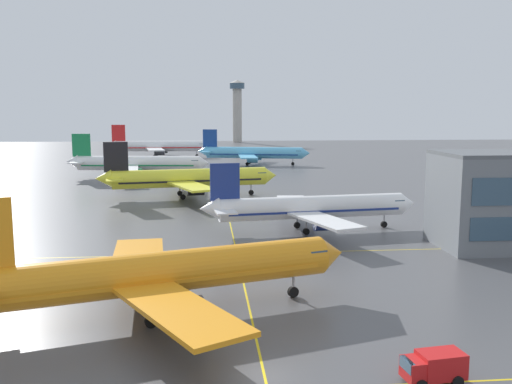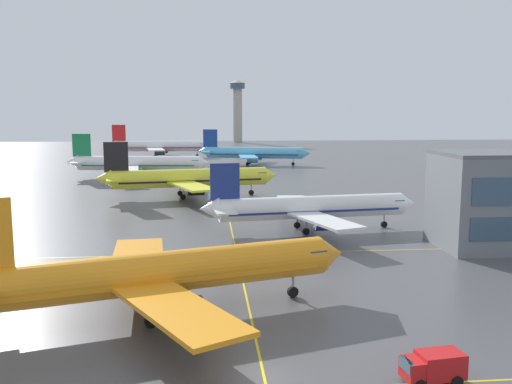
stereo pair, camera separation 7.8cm
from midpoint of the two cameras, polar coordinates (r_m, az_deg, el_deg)
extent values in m
plane|color=#4C4C4F|center=(40.40, 0.87, -18.27)|extent=(600.00, 600.00, 0.00)
cylinder|color=orange|center=(50.52, -9.18, -8.03)|extent=(30.59, 12.48, 3.66)
cone|color=orange|center=(56.42, 7.67, -6.26)|extent=(3.44, 4.16, 3.59)
cube|color=orange|center=(42.90, -7.93, -11.81)|extent=(11.38, 15.09, 0.39)
cube|color=orange|center=(58.25, -11.92, -6.49)|extent=(6.23, 14.84, 0.39)
cylinder|color=#333338|center=(46.50, -7.47, -11.83)|extent=(3.73, 2.89, 2.02)
cylinder|color=#333338|center=(55.78, -10.11, -8.44)|extent=(3.73, 2.89, 2.02)
cube|color=#385166|center=(55.25, 5.67, -5.97)|extent=(2.64, 3.73, 0.67)
cube|color=orange|center=(50.65, -9.16, -8.53)|extent=(28.24, 11.79, 0.35)
cylinder|color=#99999E|center=(55.20, 3.83, -9.08)|extent=(0.27, 0.27, 1.59)
cylinder|color=black|center=(55.52, 3.82, -10.13)|extent=(1.14, 0.72, 1.06)
cylinder|color=#99999E|center=(48.54, -10.70, -11.69)|extent=(0.27, 0.27, 1.59)
cylinder|color=black|center=(48.91, -10.66, -12.86)|extent=(1.14, 0.72, 1.06)
cylinder|color=#99999E|center=(53.21, -11.79, -9.92)|extent=(0.27, 0.27, 1.59)
cylinder|color=black|center=(53.55, -11.75, -11.00)|extent=(1.14, 0.72, 1.06)
cylinder|color=white|center=(84.56, 5.87, -1.54)|extent=(28.86, 7.05, 3.40)
cone|color=white|center=(90.61, 15.22, -1.13)|extent=(2.74, 3.61, 3.34)
cone|color=white|center=(80.97, -4.78, -1.70)|extent=(3.26, 3.57, 3.23)
cube|color=navy|center=(80.74, -3.17, 1.05)|extent=(4.30, 0.87, 5.37)
cube|color=white|center=(78.63, -3.15, -1.99)|extent=(3.44, 4.99, 0.21)
cube|color=white|center=(83.86, -3.75, -1.35)|extent=(3.44, 4.99, 0.21)
cube|color=white|center=(77.30, 7.01, -2.89)|extent=(8.85, 14.22, 0.36)
cube|color=white|center=(91.55, 3.84, -1.10)|extent=(5.73, 13.77, 0.36)
cylinder|color=navy|center=(80.61, 7.02, -3.27)|extent=(3.26, 2.26, 1.88)
cylinder|color=navy|center=(89.28, 5.02, -2.11)|extent=(3.26, 2.26, 1.88)
cube|color=#385166|center=(89.60, 14.06, -0.87)|extent=(2.00, 3.31, 0.63)
cube|color=navy|center=(84.64, 5.87, -1.82)|extent=(26.59, 6.79, 0.32)
cylinder|color=#99999E|center=(89.27, 12.97, -2.62)|extent=(0.25, 0.25, 1.48)
cylinder|color=black|center=(89.46, 12.95, -3.23)|extent=(1.03, 0.53, 0.99)
cylinder|color=#99999E|center=(82.25, 5.17, -3.36)|extent=(0.25, 0.25, 1.48)
cylinder|color=black|center=(82.45, 5.17, -4.03)|extent=(1.03, 0.53, 0.99)
cylinder|color=#99999E|center=(86.61, 4.24, -2.76)|extent=(0.25, 0.25, 1.48)
cylinder|color=black|center=(86.80, 4.23, -3.40)|extent=(1.03, 0.53, 0.99)
cylinder|color=yellow|center=(117.63, -6.65, 1.44)|extent=(32.29, 9.00, 3.81)
cone|color=yellow|center=(121.21, 1.50, 1.70)|extent=(3.18, 4.11, 3.73)
cone|color=yellow|center=(116.50, -15.28, 1.33)|extent=(3.76, 4.10, 3.62)
cube|color=black|center=(116.07, -14.08, 3.50)|extent=(4.81, 1.14, 6.02)
cube|color=yellow|center=(113.50, -14.24, 1.20)|extent=(4.02, 5.67, 0.24)
cube|color=yellow|center=(119.48, -14.26, 1.54)|extent=(4.02, 5.67, 0.24)
cube|color=yellow|center=(109.19, -6.54, 0.59)|extent=(10.34, 15.91, 0.40)
cube|color=yellow|center=(125.96, -7.63, 1.60)|extent=(5.89, 15.27, 0.40)
cylinder|color=black|center=(112.78, -6.16, 0.18)|extent=(3.71, 2.63, 2.11)
cylinder|color=black|center=(123.02, -6.88, 0.84)|extent=(3.71, 2.63, 2.11)
cube|color=#385166|center=(120.53, 0.45, 1.93)|extent=(2.35, 3.75, 0.70)
cube|color=black|center=(117.68, -6.65, 1.21)|extent=(29.76, 8.62, 0.36)
cylinder|color=#99999E|center=(120.40, -0.47, 0.48)|extent=(0.28, 0.28, 1.65)
cylinder|color=black|center=(120.56, -0.47, -0.04)|extent=(1.16, 0.63, 1.10)
cylinder|color=#99999E|center=(115.12, -7.44, 0.04)|extent=(0.28, 0.28, 1.65)
cylinder|color=black|center=(115.29, -7.43, -0.50)|extent=(1.16, 0.63, 1.10)
cylinder|color=#99999E|center=(120.25, -7.75, 0.39)|extent=(0.28, 0.28, 1.65)
cylinder|color=black|center=(120.41, -7.74, -0.13)|extent=(1.16, 0.63, 1.10)
cylinder|color=white|center=(152.74, -11.83, 2.91)|extent=(32.65, 7.01, 3.85)
cone|color=white|center=(149.99, -5.26, 2.96)|extent=(2.99, 4.01, 3.77)
cone|color=white|center=(157.46, -18.20, 2.98)|extent=(3.59, 3.96, 3.66)
cube|color=#197F47|center=(156.32, -17.35, 4.58)|extent=(4.88, 0.84, 6.08)
cube|color=white|center=(153.92, -17.81, 2.88)|extent=(3.74, 5.56, 0.24)
cube|color=white|center=(159.68, -17.13, 3.09)|extent=(3.74, 5.56, 0.24)
cube|color=white|center=(144.66, -12.94, 2.34)|extent=(6.92, 15.69, 0.41)
cube|color=white|center=(161.39, -11.53, 2.98)|extent=(9.63, 16.08, 0.41)
cylinder|color=#2D9956|center=(147.76, -12.16, 1.97)|extent=(3.64, 2.46, 2.13)
cylinder|color=#2D9956|center=(158.01, -11.34, 2.40)|extent=(3.64, 2.46, 2.13)
cube|color=#385166|center=(150.19, -6.15, 3.16)|extent=(2.16, 3.70, 0.71)
cube|color=#197F47|center=(152.78, -11.83, 2.73)|extent=(30.07, 6.80, 0.36)
cylinder|color=#99999E|center=(150.73, -6.90, 2.01)|extent=(0.28, 0.28, 1.67)
cylinder|color=black|center=(150.86, -6.89, 1.59)|extent=(1.15, 0.56, 1.11)
cylinder|color=#99999E|center=(150.87, -12.77, 1.87)|extent=(0.28, 0.28, 1.67)
cylinder|color=black|center=(151.00, -12.75, 1.45)|extent=(1.15, 0.56, 1.11)
cylinder|color=#99999E|center=(155.98, -12.33, 2.09)|extent=(0.28, 0.28, 1.67)
cylinder|color=black|center=(156.10, -12.32, 1.68)|extent=(1.15, 0.56, 1.11)
cylinder|color=#5BB7E5|center=(187.11, -0.15, 4.03)|extent=(32.04, 10.56, 3.80)
cone|color=#5BB7E5|center=(185.69, 5.15, 3.97)|extent=(3.33, 4.19, 3.72)
cone|color=#5BB7E5|center=(190.14, -5.43, 4.18)|extent=(3.90, 4.21, 3.61)
cube|color=navy|center=(189.33, -4.68, 5.48)|extent=(4.76, 1.38, 5.99)
cube|color=#5BB7E5|center=(186.77, -5.00, 4.12)|extent=(4.24, 5.76, 0.24)
cube|color=#5BB7E5|center=(192.61, -4.63, 4.25)|extent=(4.24, 5.76, 0.24)
cube|color=#5BB7E5|center=(178.90, -0.82, 3.64)|extent=(5.29, 15.02, 0.40)
cube|color=#5BB7E5|center=(195.68, -0.13, 4.04)|extent=(10.92, 15.79, 0.40)
cylinder|color=#5BB7E5|center=(182.11, -0.30, 3.31)|extent=(3.77, 2.78, 2.10)
cylinder|color=#5BB7E5|center=(192.38, 0.10, 3.58)|extent=(3.77, 2.78, 2.10)
cube|color=#385166|center=(185.75, 4.45, 4.15)|extent=(2.51, 3.80, 0.70)
cube|color=navy|center=(187.15, -0.15, 3.89)|extent=(29.55, 10.05, 0.36)
cylinder|color=#99999E|center=(186.10, 3.82, 3.23)|extent=(0.28, 0.28, 1.65)
cylinder|color=black|center=(186.20, 3.82, 2.90)|extent=(1.17, 0.67, 1.10)
cylinder|color=#99999E|center=(185.02, -0.87, 3.22)|extent=(0.28, 0.28, 1.65)
cylinder|color=black|center=(185.12, -0.87, 2.88)|extent=(1.17, 0.67, 1.10)
cylinder|color=#99999E|center=(190.14, -0.65, 3.36)|extent=(0.28, 0.28, 1.65)
cylinder|color=black|center=(190.24, -0.65, 3.03)|extent=(1.17, 0.67, 1.10)
cylinder|color=white|center=(220.68, -9.65, 4.64)|extent=(34.38, 5.25, 4.07)
cone|color=white|center=(219.37, -4.82, 4.71)|extent=(2.92, 4.08, 3.99)
cone|color=white|center=(223.56, -14.48, 4.65)|extent=(3.56, 3.98, 3.87)
cube|color=red|center=(222.80, -13.81, 5.85)|extent=(5.15, 0.56, 6.42)
cube|color=white|center=(219.98, -14.06, 4.61)|extent=(3.62, 5.68, 0.26)
cube|color=white|center=(226.28, -13.76, 4.72)|extent=(3.62, 5.68, 0.26)
cube|color=white|center=(211.83, -10.21, 4.31)|extent=(8.28, 16.78, 0.43)
cube|color=white|center=(229.86, -9.66, 4.63)|extent=(9.28, 16.93, 0.43)
cylinder|color=#4C4C51|center=(215.27, -9.75, 4.01)|extent=(3.72, 2.37, 2.25)
cylinder|color=#4C4C51|center=(226.31, -9.43, 4.22)|extent=(3.72, 2.37, 2.25)
cube|color=#385166|center=(219.42, -5.47, 4.86)|extent=(2.06, 3.81, 0.75)
cube|color=red|center=(220.71, -9.65, 4.51)|extent=(31.64, 5.20, 0.39)
cylinder|color=#99999E|center=(219.73, -6.02, 4.01)|extent=(0.30, 0.30, 1.77)
cylinder|color=black|center=(219.82, -6.01, 3.71)|extent=(1.19, 0.52, 1.18)
cylinder|color=#99999E|center=(218.35, -10.28, 3.90)|extent=(0.30, 0.30, 1.77)
cylinder|color=black|center=(218.44, -10.27, 3.59)|extent=(1.19, 0.52, 1.18)
cylinder|color=#99999E|center=(223.86, -10.10, 4.01)|extent=(0.30, 0.30, 1.77)
cylinder|color=black|center=(223.95, -10.10, 3.71)|extent=(1.19, 0.52, 1.18)
cube|color=yellow|center=(71.68, -1.94, -6.29)|extent=(160.71, 0.20, 0.01)
cube|color=yellow|center=(54.80, -0.88, -10.95)|extent=(0.20, 77.73, 0.01)
cube|color=red|center=(41.02, 18.33, -16.35)|extent=(3.23, 2.28, 1.70)
cube|color=red|center=(40.18, 15.83, -17.02)|extent=(1.53, 1.96, 1.40)
cube|color=#385166|center=(39.81, 15.19, -16.68)|extent=(0.57, 1.63, 0.70)
cylinder|color=black|center=(41.25, 15.19, -17.37)|extent=(0.83, 0.38, 0.80)
cylinder|color=black|center=(42.44, 18.43, -16.75)|extent=(0.83, 0.38, 0.80)
cylinder|color=black|center=(41.00, 19.87, -17.75)|extent=(0.83, 0.38, 0.80)
cylinder|color=#ADA89E|center=(321.49, -1.88, 7.78)|extent=(5.20, 5.20, 30.23)
cylinder|color=#385166|center=(321.77, -1.89, 10.76)|extent=(8.40, 8.40, 3.20)
cone|color=#ADA89E|center=(321.89, -1.90, 11.21)|extent=(8.82, 8.82, 1.80)
camera|label=1|loc=(0.04, -89.97, 0.00)|focal=39.21mm
camera|label=2|loc=(0.04, 90.03, 0.00)|focal=39.21mm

